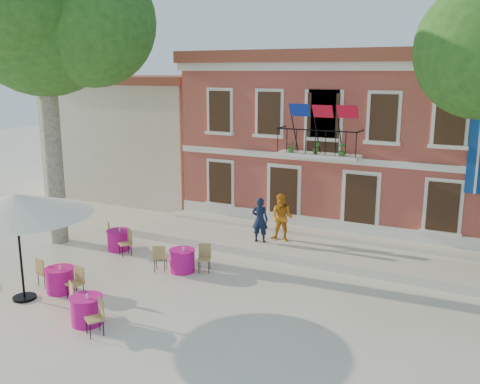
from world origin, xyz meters
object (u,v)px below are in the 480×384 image
(patio_umbrella, at_px, (16,205))
(cafe_table_4, at_px, (182,260))
(plane_tree_west, at_px, (42,17))
(pedestrian_navy, at_px, (260,220))
(cafe_table_1, at_px, (87,309))
(cafe_table_0, at_px, (60,279))
(cafe_table_3, at_px, (119,239))
(pedestrian_orange, at_px, (282,218))

(patio_umbrella, xyz_separation_m, cafe_table_4, (2.96, 4.07, -2.49))
(plane_tree_west, distance_m, pedestrian_navy, 10.95)
(patio_umbrella, height_order, cafe_table_1, patio_umbrella)
(pedestrian_navy, xyz_separation_m, cafe_table_4, (-1.33, -3.33, -0.74))
(cafe_table_0, xyz_separation_m, cafe_table_4, (2.39, 3.18, 0.00))
(patio_umbrella, xyz_separation_m, pedestrian_navy, (4.29, 7.40, -1.75))
(plane_tree_west, distance_m, patio_umbrella, 7.98)
(cafe_table_4, bearing_deg, patio_umbrella, -126.00)
(cafe_table_1, height_order, cafe_table_3, same)
(pedestrian_navy, relative_size, cafe_table_3, 0.93)
(pedestrian_orange, relative_size, cafe_table_3, 0.99)
(cafe_table_0, xyz_separation_m, cafe_table_3, (-1.01, 3.97, 0.00))
(cafe_table_0, bearing_deg, pedestrian_orange, 57.87)
(cafe_table_4, bearing_deg, pedestrian_orange, 62.20)
(plane_tree_west, relative_size, pedestrian_navy, 6.75)
(cafe_table_3, bearing_deg, plane_tree_west, -174.09)
(pedestrian_orange, relative_size, cafe_table_4, 0.95)
(pedestrian_navy, height_order, pedestrian_orange, pedestrian_orange)
(patio_umbrella, xyz_separation_m, cafe_table_0, (0.57, 0.89, -2.49))
(patio_umbrella, height_order, cafe_table_4, patio_umbrella)
(cafe_table_4, bearing_deg, cafe_table_1, -91.90)
(cafe_table_3, bearing_deg, cafe_table_4, -13.01)
(cafe_table_0, bearing_deg, cafe_table_4, 53.14)
(patio_umbrella, relative_size, cafe_table_3, 2.35)
(pedestrian_orange, xyz_separation_m, cafe_table_3, (-5.42, -3.05, -0.79))
(patio_umbrella, xyz_separation_m, cafe_table_3, (-0.44, 4.86, -2.49))
(cafe_table_1, bearing_deg, pedestrian_orange, 75.28)
(pedestrian_navy, xyz_separation_m, cafe_table_3, (-4.73, -2.54, -0.74))
(pedestrian_navy, bearing_deg, cafe_table_4, 56.61)
(plane_tree_west, xyz_separation_m, cafe_table_3, (2.80, 0.29, -8.18))
(pedestrian_navy, height_order, cafe_table_4, pedestrian_navy)
(patio_umbrella, distance_m, cafe_table_4, 5.61)
(patio_umbrella, bearing_deg, pedestrian_navy, 59.89)
(cafe_table_1, xyz_separation_m, cafe_table_3, (-3.25, 5.20, 0.00))
(patio_umbrella, xyz_separation_m, pedestrian_orange, (4.98, 7.91, -1.69))
(plane_tree_west, height_order, cafe_table_4, plane_tree_west)
(pedestrian_navy, bearing_deg, pedestrian_orange, -155.33)
(patio_umbrella, bearing_deg, cafe_table_4, 54.00)
(plane_tree_west, bearing_deg, cafe_table_0, -44.01)
(patio_umbrella, relative_size, cafe_table_1, 2.35)
(plane_tree_west, height_order, patio_umbrella, plane_tree_west)
(plane_tree_west, xyz_separation_m, patio_umbrella, (3.23, -4.57, -5.69))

